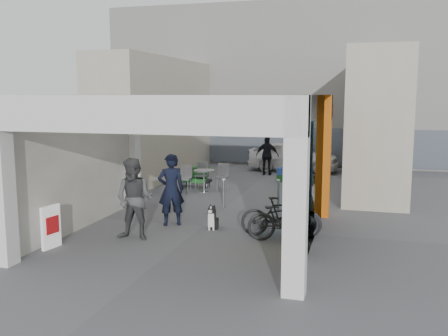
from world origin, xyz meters
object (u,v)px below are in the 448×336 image
(bicycle_front, at_px, (281,216))
(bicycle_rear, at_px, (284,218))
(border_collie, at_px, (213,219))
(man_crates, at_px, (267,155))
(cafe_set, at_px, (203,181))
(man_back_turned, at_px, (135,199))
(man_with_dog, at_px, (171,190))
(produce_stand, at_px, (196,179))
(man_elderly, at_px, (306,187))
(white_van, at_px, (294,156))

(bicycle_front, distance_m, bicycle_rear, 0.31)
(border_collie, bearing_deg, man_crates, 78.84)
(cafe_set, height_order, man_back_turned, man_back_turned)
(man_with_dog, bearing_deg, border_collie, 146.13)
(man_with_dog, bearing_deg, produce_stand, -107.35)
(man_with_dog, xyz_separation_m, bicycle_front, (3.03, -0.28, -0.45))
(border_collie, relative_size, man_crates, 0.39)
(produce_stand, height_order, man_with_dog, man_with_dog)
(produce_stand, distance_m, man_back_turned, 7.13)
(produce_stand, height_order, man_crates, man_crates)
(man_with_dog, xyz_separation_m, man_crates, (0.90, 9.11, -0.11))
(man_elderly, bearing_deg, cafe_set, 121.21)
(produce_stand, bearing_deg, bicycle_front, -74.95)
(cafe_set, distance_m, bicycle_rear, 6.75)
(bicycle_rear, height_order, white_van, white_van)
(man_with_dog, xyz_separation_m, white_van, (1.86, 10.53, -0.28))
(produce_stand, xyz_separation_m, white_van, (3.06, 4.97, 0.40))
(man_with_dog, height_order, man_back_turned, man_back_turned)
(man_crates, distance_m, white_van, 1.72)
(man_crates, distance_m, bicycle_rear, 9.95)
(man_elderly, height_order, man_crates, man_crates)
(man_back_turned, height_order, bicycle_rear, man_back_turned)
(man_crates, bearing_deg, white_van, -124.56)
(bicycle_front, height_order, white_van, white_van)
(border_collie, height_order, man_elderly, man_elderly)
(border_collie, distance_m, man_crates, 9.23)
(man_back_turned, relative_size, white_van, 0.49)
(cafe_set, xyz_separation_m, bicycle_front, (3.74, -5.25, 0.18))
(man_back_turned, relative_size, man_crates, 1.16)
(border_collie, distance_m, white_van, 10.65)
(bicycle_front, bearing_deg, man_with_dog, 77.37)
(man_back_turned, bearing_deg, man_with_dog, 76.19)
(man_elderly, bearing_deg, bicycle_rear, -118.57)
(man_back_turned, xyz_separation_m, white_van, (2.22, 12.02, -0.30))
(bicycle_front, bearing_deg, man_back_turned, 102.23)
(man_elderly, distance_m, bicycle_rear, 2.75)
(produce_stand, xyz_separation_m, man_elderly, (4.56, -3.41, 0.54))
(cafe_set, xyz_separation_m, man_back_turned, (0.35, -6.45, 0.66))
(man_back_turned, bearing_deg, bicycle_front, 19.24)
(man_elderly, bearing_deg, produce_stand, 119.11)
(cafe_set, height_order, man_crates, man_crates)
(man_elderly, xyz_separation_m, white_van, (-1.49, 8.38, -0.13))
(cafe_set, height_order, man_with_dog, man_with_dog)
(bicycle_front, bearing_deg, man_crates, 5.41)
(produce_stand, relative_size, bicycle_rear, 0.63)
(man_crates, xyz_separation_m, bicycle_front, (2.13, -9.39, -0.34))
(border_collie, xyz_separation_m, man_crates, (-0.29, 9.20, 0.59))
(produce_stand, xyz_separation_m, man_back_turned, (0.85, -7.05, 0.71))
(border_collie, relative_size, bicycle_rear, 0.38)
(produce_stand, relative_size, man_elderly, 0.68)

